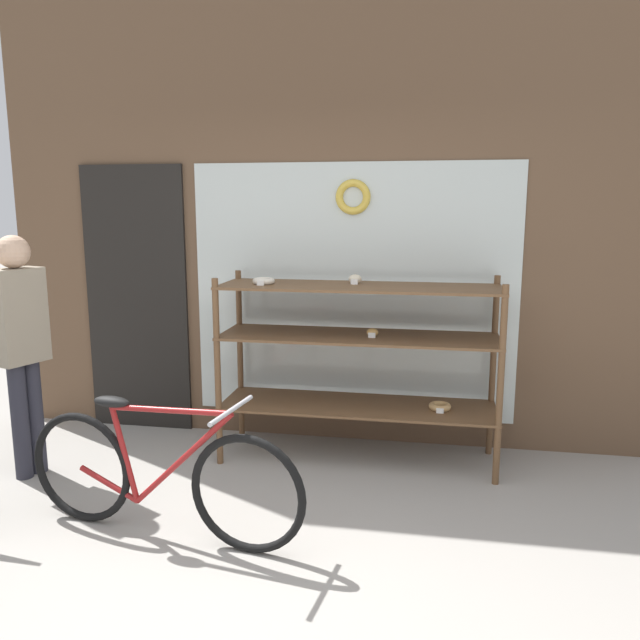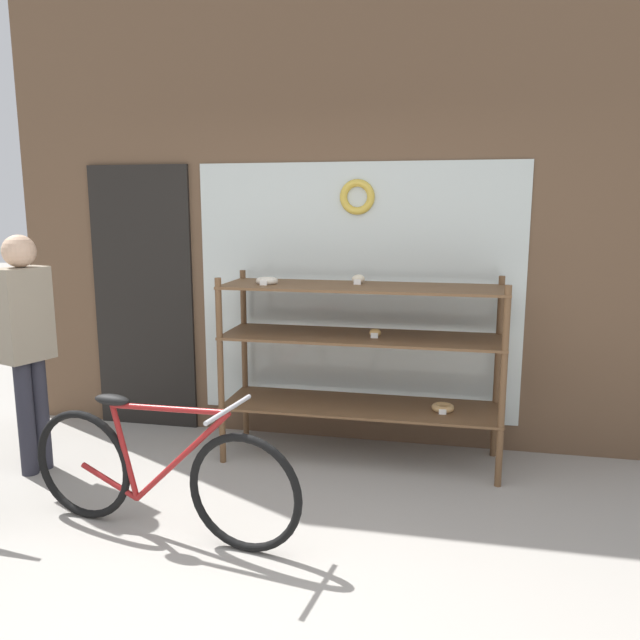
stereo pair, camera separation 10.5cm
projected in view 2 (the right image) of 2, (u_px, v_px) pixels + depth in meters
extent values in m
plane|color=gray|center=(233.00, 618.00, 2.74)|extent=(30.00, 30.00, 0.00)
cube|color=brown|center=(332.00, 186.00, 4.59)|extent=(5.09, 0.08, 3.86)
cube|color=silver|center=(357.00, 293.00, 4.64)|extent=(2.41, 0.02, 1.90)
cube|color=black|center=(143.00, 299.00, 5.00)|extent=(0.84, 0.03, 2.10)
torus|color=gold|center=(357.00, 197.00, 4.50)|extent=(0.26, 0.06, 0.26)
cylinder|color=brown|center=(221.00, 372.00, 4.30)|extent=(0.04, 0.04, 1.31)
cylinder|color=brown|center=(503.00, 389.00, 3.92)|extent=(0.04, 0.04, 1.31)
cylinder|color=brown|center=(245.00, 355.00, 4.79)|extent=(0.04, 0.04, 1.31)
cylinder|color=brown|center=(497.00, 368.00, 4.41)|extent=(0.04, 0.04, 1.31)
cube|color=brown|center=(360.00, 406.00, 4.40)|extent=(1.92, 0.56, 0.02)
cube|color=brown|center=(361.00, 337.00, 4.31)|extent=(1.92, 0.56, 0.02)
cube|color=brown|center=(362.00, 287.00, 4.25)|extent=(1.92, 0.56, 0.02)
torus|color=tan|center=(443.00, 408.00, 4.27)|extent=(0.15, 0.15, 0.04)
cube|color=white|center=(443.00, 412.00, 4.19)|extent=(0.05, 0.00, 0.04)
ellipsoid|color=tan|center=(375.00, 333.00, 4.26)|extent=(0.08, 0.07, 0.06)
cube|color=white|center=(374.00, 336.00, 4.22)|extent=(0.05, 0.00, 0.04)
torus|color=beige|center=(267.00, 281.00, 4.34)|extent=(0.15, 0.15, 0.04)
cube|color=white|center=(263.00, 283.00, 4.26)|extent=(0.05, 0.00, 0.04)
ellipsoid|color=beige|center=(358.00, 279.00, 4.35)|extent=(0.09, 0.08, 0.06)
cube|color=white|center=(357.00, 282.00, 4.30)|extent=(0.05, 0.00, 0.04)
torus|color=black|center=(83.00, 465.00, 3.58)|extent=(0.65, 0.14, 0.65)
torus|color=black|center=(244.00, 493.00, 3.22)|extent=(0.65, 0.14, 0.65)
cylinder|color=maroon|center=(181.00, 458.00, 3.33)|extent=(0.61, 0.12, 0.59)
cylinder|color=maroon|center=(168.00, 409.00, 3.30)|extent=(0.72, 0.14, 0.07)
cylinder|color=maroon|center=(125.00, 452.00, 3.45)|extent=(0.16, 0.06, 0.54)
cylinder|color=maroon|center=(110.00, 481.00, 3.53)|extent=(0.37, 0.09, 0.18)
ellipsoid|color=black|center=(112.00, 400.00, 3.42)|extent=(0.23, 0.12, 0.06)
cylinder|color=#B2B2B7|center=(229.00, 409.00, 3.17)|extent=(0.09, 0.46, 0.02)
cylinder|color=#282833|center=(26.00, 419.00, 4.16)|extent=(0.11, 0.11, 0.78)
cylinder|color=#282833|center=(41.00, 414.00, 4.25)|extent=(0.11, 0.11, 0.78)
cube|color=gray|center=(24.00, 314.00, 4.08)|extent=(0.27, 0.36, 0.62)
sphere|color=tan|center=(19.00, 251.00, 4.00)|extent=(0.21, 0.21, 0.21)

